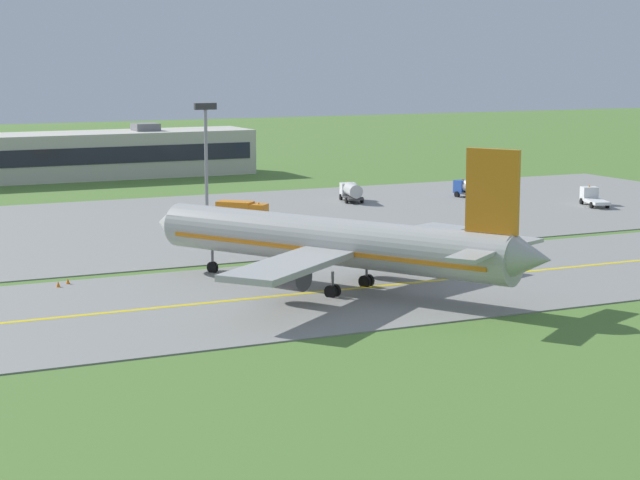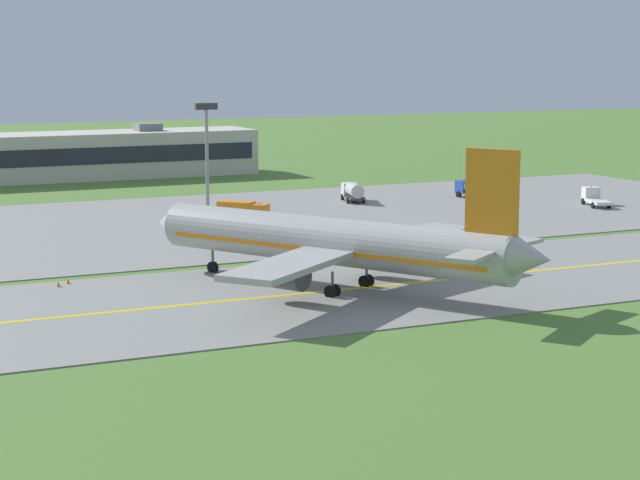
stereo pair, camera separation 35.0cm
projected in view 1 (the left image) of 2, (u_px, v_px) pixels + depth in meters
The scene contains 14 objects.
ground_plane at pixel (339, 291), 97.50m from camera, with size 500.00×500.00×0.00m, color #517A33.
taxiway_strip at pixel (339, 291), 97.49m from camera, with size 240.00×28.00×0.10m, color gray.
apron_pad at pixel (257, 220), 139.13m from camera, with size 140.00×52.00×0.10m, color gray.
taxiway_centreline at pixel (339, 290), 97.48m from camera, with size 220.00×0.60×0.01m, color yellow.
airplane_lead at pixel (335, 242), 97.14m from camera, with size 30.03×36.11×12.70m.
service_truck_baggage at pixel (242, 211), 136.14m from camera, with size 5.69×5.70×2.60m.
service_truck_fuel at pixel (592, 197), 151.88m from camera, with size 4.09×6.72×2.59m.
service_truck_catering at pixel (351, 191), 155.61m from camera, with size 3.51×6.32×2.65m.
service_truck_pushback at pixel (473, 188), 159.26m from camera, with size 3.02×6.24×2.65m.
terminal_building at pixel (78, 156), 184.93m from camera, with size 57.19×11.91×8.56m.
apron_light_mast at pixel (206, 154), 122.63m from camera, with size 2.40×0.50×14.70m.
traffic_cone_near_edge at pixel (68, 282), 100.07m from camera, with size 0.44×0.44×0.60m, color orange.
traffic_cone_mid_edge at pixel (58, 285), 98.73m from camera, with size 0.44×0.44×0.60m, color orange.
traffic_cone_far_edge at pixel (406, 253), 114.52m from camera, with size 0.44×0.44×0.60m, color orange.
Camera 1 is at (-42.89, -85.40, 19.85)m, focal length 64.76 mm.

